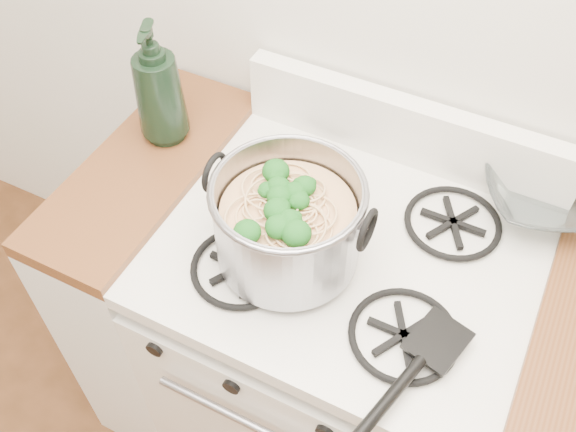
{
  "coord_description": "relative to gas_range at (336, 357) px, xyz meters",
  "views": [
    {
      "loc": [
        0.25,
        0.49,
        1.95
      ],
      "look_at": [
        -0.1,
        1.18,
        1.04
      ],
      "focal_mm": 40.0,
      "sensor_mm": 36.0,
      "label": 1
    }
  ],
  "objects": [
    {
      "name": "counter_left",
      "position": [
        -0.51,
        0.0,
        0.02
      ],
      "size": [
        0.25,
        0.65,
        0.92
      ],
      "color": "silver",
      "rests_on": "ground"
    },
    {
      "name": "gas_range",
      "position": [
        0.0,
        0.0,
        0.0
      ],
      "size": [
        0.76,
        0.66,
        0.92
      ],
      "color": "white",
      "rests_on": "ground"
    },
    {
      "name": "glass_bowl",
      "position": [
        0.32,
        0.28,
        0.5
      ],
      "size": [
        0.14,
        0.14,
        0.03
      ],
      "primitive_type": "imported",
      "rotation": [
        0.0,
        0.0,
        0.43
      ],
      "color": "white",
      "rests_on": "gas_range"
    },
    {
      "name": "bottle",
      "position": [
        -0.51,
        0.1,
        0.63
      ],
      "size": [
        0.15,
        0.15,
        0.3
      ],
      "primitive_type": "imported",
      "rotation": [
        0.0,
        0.0,
        0.37
      ],
      "color": "black",
      "rests_on": "counter_left"
    },
    {
      "name": "spatula",
      "position": [
        0.23,
        -0.14,
        0.5
      ],
      "size": [
        0.36,
        0.37,
        0.02
      ],
      "primitive_type": null,
      "rotation": [
        0.0,
        0.0,
        -0.26
      ],
      "color": "black",
      "rests_on": "gas_range"
    },
    {
      "name": "stock_pot",
      "position": [
        -0.1,
        -0.08,
        0.58
      ],
      "size": [
        0.32,
        0.29,
        0.2
      ],
      "color": "gray",
      "rests_on": "gas_range"
    }
  ]
}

